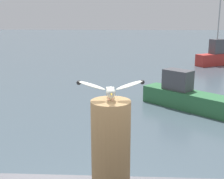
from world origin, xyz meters
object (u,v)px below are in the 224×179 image
at_px(boat_green, 194,98).
at_px(boat_red, 220,56).
at_px(seagull, 111,89).
at_px(mooring_post, 111,147).

bearing_deg(boat_green, boat_red, 69.35).
xyz_separation_m(boat_green, boat_red, (3.69, 9.79, 0.12)).
xyz_separation_m(seagull, boat_green, (2.47, 7.49, -2.14)).
relative_size(mooring_post, boat_red, 0.23).
bearing_deg(seagull, mooring_post, 95.14).
xyz_separation_m(mooring_post, boat_green, (2.47, 7.48, -1.55)).
bearing_deg(boat_red, boat_green, -110.65).
bearing_deg(boat_red, mooring_post, -109.61).
bearing_deg(boat_green, mooring_post, -108.23).
bearing_deg(boat_green, seagull, -108.22).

